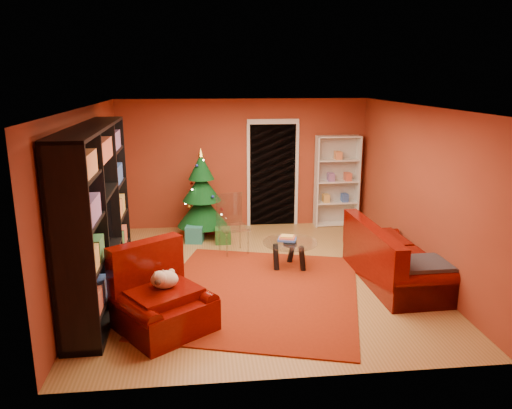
{
  "coord_description": "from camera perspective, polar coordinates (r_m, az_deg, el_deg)",
  "views": [
    {
      "loc": [
        -0.84,
        -7.22,
        3.03
      ],
      "look_at": [
        0.0,
        0.4,
        1.05
      ],
      "focal_mm": 35.0,
      "sensor_mm": 36.0,
      "label": 1
    }
  ],
  "objects": [
    {
      "name": "wall_left",
      "position": [
        7.62,
        -18.89,
        0.56
      ],
      "size": [
        0.05,
        5.5,
        2.6
      ],
      "primitive_type": "cube",
      "color": "maroon",
      "rests_on": "ground"
    },
    {
      "name": "white_bookshelf",
      "position": [
        10.39,
        9.24,
        2.63
      ],
      "size": [
        0.89,
        0.33,
        1.92
      ],
      "primitive_type": null,
      "rotation": [
        0.0,
        0.0,
        0.01
      ],
      "color": "white",
      "rests_on": "floor"
    },
    {
      "name": "sofa",
      "position": [
        7.81,
        15.65,
        -5.38
      ],
      "size": [
        1.01,
        2.12,
        0.9
      ],
      "primitive_type": null,
      "rotation": [
        0.0,
        0.0,
        1.6
      ],
      "color": "#470502",
      "rests_on": "rug"
    },
    {
      "name": "christmas_tree",
      "position": [
        9.63,
        -6.22,
        1.22
      ],
      "size": [
        1.07,
        1.07,
        1.73
      ],
      "primitive_type": null,
      "rotation": [
        0.0,
        0.0,
        0.11
      ],
      "color": "#073211",
      "rests_on": "floor"
    },
    {
      "name": "armchair",
      "position": [
        6.25,
        -10.48,
        -10.42
      ],
      "size": [
        1.51,
        1.51,
        0.84
      ],
      "primitive_type": null,
      "rotation": [
        0.0,
        0.0,
        0.62
      ],
      "color": "#470502",
      "rests_on": "rug"
    },
    {
      "name": "wall_right",
      "position": [
        8.15,
        18.26,
        1.49
      ],
      "size": [
        0.05,
        5.5,
        2.6
      ],
      "primitive_type": "cube",
      "color": "maroon",
      "rests_on": "ground"
    },
    {
      "name": "dog",
      "position": [
        6.23,
        -10.42,
        -8.43
      ],
      "size": [
        0.5,
        0.48,
        0.27
      ],
      "primitive_type": null,
      "rotation": [
        0.0,
        0.0,
        0.62
      ],
      "color": "beige",
      "rests_on": "armchair"
    },
    {
      "name": "gift_box_teal",
      "position": [
        9.44,
        -7.02,
        -3.35
      ],
      "size": [
        0.36,
        0.36,
        0.32
      ],
      "primitive_type": "cube",
      "rotation": [
        0.0,
        0.0,
        -0.16
      ],
      "color": "#227472",
      "rests_on": "floor"
    },
    {
      "name": "doorway",
      "position": [
        10.25,
        1.91,
        3.33
      ],
      "size": [
        1.06,
        0.6,
        2.16
      ],
      "primitive_type": null,
      "color": "black",
      "rests_on": "floor"
    },
    {
      "name": "floor",
      "position": [
        7.89,
        0.32,
        -8.31
      ],
      "size": [
        5.0,
        5.5,
        0.05
      ],
      "primitive_type": "cube",
      "color": "olive",
      "rests_on": "ground"
    },
    {
      "name": "gift_box_green",
      "position": [
        9.34,
        -3.81,
        -3.56
      ],
      "size": [
        0.29,
        0.29,
        0.29
      ],
      "primitive_type": "cube",
      "rotation": [
        0.0,
        0.0,
        0.0
      ],
      "color": "#246022",
      "rests_on": "floor"
    },
    {
      "name": "coffee_table",
      "position": [
        8.11,
        3.91,
        -5.73
      ],
      "size": [
        1.11,
        1.11,
        0.55
      ],
      "primitive_type": null,
      "rotation": [
        0.0,
        0.0,
        -0.3
      ],
      "color": "gray",
      "rests_on": "rug"
    },
    {
      "name": "media_unit",
      "position": [
        7.08,
        -17.76,
        -1.2
      ],
      "size": [
        0.56,
        3.15,
        2.4
      ],
      "primitive_type": null,
      "rotation": [
        0.0,
        0.0,
        0.03
      ],
      "color": "black",
      "rests_on": "floor"
    },
    {
      "name": "rug",
      "position": [
        7.29,
        0.28,
        -10.0
      ],
      "size": [
        3.57,
        3.89,
        0.02
      ],
      "primitive_type": "cube",
      "rotation": [
        0.0,
        0.0,
        -0.28
      ],
      "color": "maroon",
      "rests_on": "floor"
    },
    {
      "name": "wall_back",
      "position": [
        10.18,
        -1.47,
        4.69
      ],
      "size": [
        5.0,
        0.05,
        2.6
      ],
      "primitive_type": "cube",
      "color": "maroon",
      "rests_on": "ground"
    },
    {
      "name": "gift_box_red",
      "position": [
        9.95,
        -5.14,
        -2.69
      ],
      "size": [
        0.24,
        0.24,
        0.2
      ],
      "primitive_type": "cube",
      "rotation": [
        0.0,
        0.0,
        -0.2
      ],
      "color": "#9F1611",
      "rests_on": "floor"
    },
    {
      "name": "ceiling",
      "position": [
        7.28,
        0.35,
        11.29
      ],
      "size": [
        5.0,
        5.5,
        0.05
      ],
      "primitive_type": "cube",
      "color": "silver",
      "rests_on": "wall_back"
    },
    {
      "name": "acrylic_chair",
      "position": [
        8.72,
        -2.6,
        -2.62
      ],
      "size": [
        0.61,
        0.64,
        0.94
      ],
      "primitive_type": null,
      "rotation": [
        0.0,
        0.0,
        0.29
      ],
      "color": "#66605B",
      "rests_on": "rug"
    }
  ]
}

